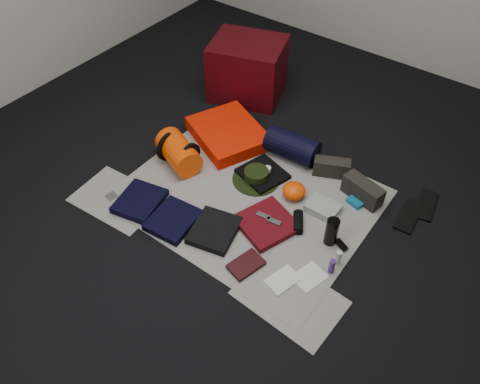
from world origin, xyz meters
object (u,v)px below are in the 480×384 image
Objects in this scene: stuff_sack at (179,152)px; navy_duffel at (292,146)px; water_bottle at (332,232)px; compact_camera at (330,214)px; red_cabinet at (248,69)px; sleeping_pad at (228,133)px; paperback_book at (246,265)px.

stuff_sack reaches higher than navy_duffel.
water_bottle is (1.23, 0.02, -0.01)m from stuff_sack.
stuff_sack is at bearing -144.35° from compact_camera.
red_cabinet reaches higher than sleeping_pad.
navy_duffel is 3.99× the size of compact_camera.
navy_duffel reaches higher than sleeping_pad.
red_cabinet is 1.51m from compact_camera.
paperback_book is (0.81, -0.88, -0.04)m from sleeping_pad.
compact_camera reaches higher than paperback_book.
red_cabinet reaches higher than stuff_sack.
water_bottle reaches higher than compact_camera.
sleeping_pad is at bearing 147.08° from paperback_book.
paperback_book is (0.92, -0.44, -0.09)m from stuff_sack.
water_bottle is at bearing 0.70° from stuff_sack.
navy_duffel is (0.74, -0.47, -0.13)m from red_cabinet.
compact_camera is (-0.10, 0.18, -0.08)m from water_bottle.
compact_camera is (1.26, -0.82, -0.21)m from red_cabinet.
stuff_sack is 1.79× the size of water_bottle.
navy_duffel is 1.04m from paperback_book.
sleeping_pad is 5.90× the size of compact_camera.
stuff_sack is at bearing 168.66° from paperback_book.
red_cabinet is 2.91× the size of water_bottle.
sleeping_pad is 1.48× the size of navy_duffel.
sleeping_pad is 1.19m from water_bottle.
sleeping_pad is at bearing -170.76° from navy_duffel.
red_cabinet is 1.62× the size of stuff_sack.
stuff_sack reaches higher than paperback_book.
navy_duffel is at bearing -50.73° from red_cabinet.
navy_duffel is (0.50, 0.11, 0.05)m from sleeping_pad.
compact_camera is at bearing -37.52° from navy_duffel.
compact_camera is at bearing -12.89° from sleeping_pad.
compact_camera is at bearing 86.50° from paperback_book.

